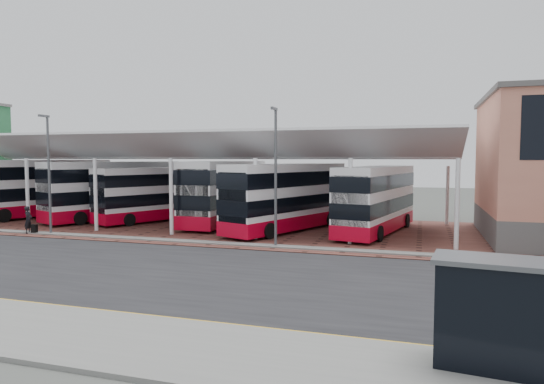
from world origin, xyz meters
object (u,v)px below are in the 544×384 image
(bus_2, at_px, (158,194))
(bus_1, at_px, (113,191))
(pedestrian, at_px, (28,220))
(bus_4, at_px, (287,198))
(bus_3, at_px, (226,192))
(bus_5, at_px, (376,200))
(bus_shelter, at_px, (519,306))
(bus_0, at_px, (42,188))

(bus_2, bearing_deg, bus_1, -150.65)
(bus_1, relative_size, bus_2, 1.12)
(bus_2, distance_m, pedestrian, 10.04)
(bus_4, bearing_deg, pedestrian, -137.23)
(bus_3, height_order, bus_5, bus_3)
(bus_1, height_order, bus_2, bus_1)
(pedestrian, bearing_deg, bus_1, -23.41)
(bus_4, bearing_deg, bus_shelter, -40.26)
(bus_5, bearing_deg, bus_shelter, -65.15)
(bus_5, bearing_deg, bus_0, -169.87)
(bus_1, bearing_deg, bus_4, 16.25)
(bus_3, distance_m, bus_5, 11.97)
(bus_5, bearing_deg, bus_2, -172.46)
(pedestrian, distance_m, bus_shelter, 31.34)
(bus_1, relative_size, pedestrian, 6.37)
(bus_0, height_order, bus_5, bus_0)
(bus_2, distance_m, bus_4, 11.83)
(bus_2, bearing_deg, bus_5, 21.55)
(bus_1, height_order, bus_3, bus_3)
(bus_0, relative_size, bus_5, 1.08)
(bus_1, bearing_deg, bus_5, 20.54)
(bus_0, height_order, bus_shelter, bus_0)
(bus_0, relative_size, bus_4, 1.05)
(bus_2, bearing_deg, bus_0, -151.76)
(bus_2, height_order, bus_shelter, bus_2)
(bus_3, height_order, pedestrian, bus_3)
(bus_2, xyz_separation_m, bus_5, (17.78, -1.22, 0.09))
(bus_0, bearing_deg, bus_5, 18.86)
(bus_0, relative_size, pedestrian, 6.60)
(bus_5, relative_size, bus_shelter, 3.27)
(bus_1, distance_m, bus_4, 15.78)
(pedestrian, bearing_deg, bus_5, -89.25)
(bus_0, distance_m, bus_shelter, 40.89)
(bus_1, relative_size, bus_3, 1.00)
(bus_0, xyz_separation_m, bus_2, (11.23, 0.55, -0.30))
(bus_2, height_order, bus_5, bus_5)
(bus_4, relative_size, bus_5, 1.03)
(bus_0, xyz_separation_m, bus_4, (22.86, -1.59, -0.12))
(bus_5, xyz_separation_m, bus_shelter, (5.18, -21.75, -0.53))
(bus_1, distance_m, pedestrian, 8.56)
(bus_0, relative_size, bus_3, 1.04)
(bus_2, bearing_deg, bus_4, 15.08)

